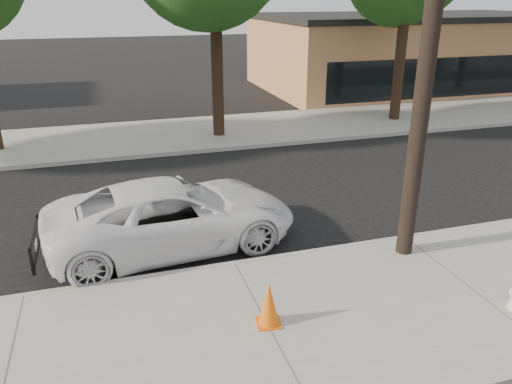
# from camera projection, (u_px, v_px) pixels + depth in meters

# --- Properties ---
(ground) EXTENTS (120.00, 120.00, 0.00)m
(ground) POSITION_uv_depth(u_px,v_px,m) (212.00, 227.00, 12.17)
(ground) COLOR black
(ground) RESTS_ON ground
(near_sidewalk) EXTENTS (90.00, 4.40, 0.15)m
(near_sidewalk) POSITION_uv_depth(u_px,v_px,m) (268.00, 329.00, 8.32)
(near_sidewalk) COLOR gray
(near_sidewalk) RESTS_ON ground
(far_sidewalk) EXTENTS (90.00, 5.00, 0.15)m
(far_sidewalk) POSITION_uv_depth(u_px,v_px,m) (166.00, 136.00, 19.68)
(far_sidewalk) COLOR gray
(far_sidewalk) RESTS_ON ground
(curb_near) EXTENTS (90.00, 0.12, 0.16)m
(curb_near) POSITION_uv_depth(u_px,v_px,m) (234.00, 266.00, 10.28)
(curb_near) COLOR #9E9B93
(curb_near) RESTS_ON ground
(building_main) EXTENTS (18.00, 10.00, 4.00)m
(building_main) POSITION_uv_depth(u_px,v_px,m) (414.00, 52.00, 30.01)
(building_main) COLOR #AF7149
(building_main) RESTS_ON ground
(utility_pole) EXTENTS (1.40, 0.34, 9.00)m
(utility_pole) POSITION_uv_depth(u_px,v_px,m) (431.00, 29.00, 9.02)
(utility_pole) COLOR black
(utility_pole) RESTS_ON near_sidewalk
(police_cruiser) EXTENTS (5.66, 3.02, 1.51)m
(police_cruiser) POSITION_uv_depth(u_px,v_px,m) (173.00, 215.00, 10.98)
(police_cruiser) COLOR white
(police_cruiser) RESTS_ON ground
(traffic_cone) EXTENTS (0.46, 0.46, 0.78)m
(traffic_cone) POSITION_uv_depth(u_px,v_px,m) (269.00, 304.00, 8.22)
(traffic_cone) COLOR #ED5F0C
(traffic_cone) RESTS_ON near_sidewalk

